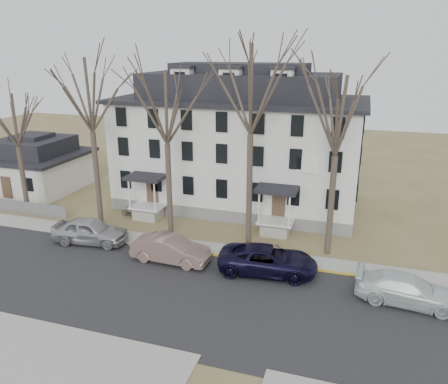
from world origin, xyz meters
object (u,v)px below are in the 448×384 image
(tree_mid_left, at_px, (166,103))
(car_white, at_px, (407,290))
(car_tan, at_px, (171,250))
(tree_far_left, at_px, (89,90))
(car_silver, at_px, (90,231))
(tree_center, at_px, (251,83))
(bicycle_left, at_px, (136,212))
(tree_bungalow, at_px, (14,117))
(boarding_house, at_px, (239,143))
(tree_mid_right, at_px, (339,110))
(bicycle_right, at_px, (130,212))
(small_house, at_px, (36,166))
(car_navy, at_px, (268,261))

(tree_mid_left, bearing_deg, car_white, -16.89)
(car_tan, bearing_deg, tree_mid_left, 26.21)
(tree_far_left, xyz_separation_m, car_silver, (1.32, -3.36, -9.44))
(tree_center, distance_m, bicycle_left, 14.69)
(tree_mid_left, height_order, tree_bungalow, tree_mid_left)
(boarding_house, xyz_separation_m, tree_bungalow, (-16.00, -8.15, 2.74))
(tree_mid_right, relative_size, car_silver, 2.40)
(tree_mid_left, height_order, bicycle_right, tree_mid_left)
(tree_far_left, xyz_separation_m, car_tan, (7.93, -4.28, -9.50))
(tree_center, relative_size, car_tan, 2.86)
(small_house, relative_size, tree_mid_right, 0.68)
(boarding_house, bearing_deg, car_tan, -94.93)
(tree_center, xyz_separation_m, tree_mid_right, (5.50, 0.00, -1.48))
(car_silver, height_order, car_navy, car_silver)
(small_house, height_order, tree_mid_left, tree_mid_left)
(small_house, xyz_separation_m, car_navy, (25.22, -10.04, -1.41))
(tree_bungalow, distance_m, car_silver, 11.52)
(tree_bungalow, bearing_deg, tree_mid_right, 0.00)
(car_silver, distance_m, car_white, 20.84)
(small_house, bearing_deg, car_white, -18.51)
(car_white, xyz_separation_m, bicycle_right, (-20.62, 6.81, -0.34))
(small_house, distance_m, tree_far_left, 15.00)
(car_white, distance_m, bicycle_left, 21.21)
(tree_mid_right, relative_size, car_navy, 2.11)
(tree_center, bearing_deg, boarding_house, 110.20)
(tree_mid_left, height_order, bicycle_left, tree_mid_left)
(tree_mid_right, distance_m, car_navy, 10.12)
(tree_mid_left, bearing_deg, tree_far_left, 180.00)
(tree_bungalow, bearing_deg, bicycle_left, 12.37)
(tree_bungalow, xyz_separation_m, bicycle_right, (8.49, 1.92, -7.67))
(car_navy, bearing_deg, car_silver, 82.17)
(boarding_house, relative_size, bicycle_left, 11.68)
(car_navy, bearing_deg, bicycle_left, 58.73)
(car_silver, distance_m, car_tan, 6.67)
(car_tan, distance_m, car_navy, 6.31)
(car_tan, xyz_separation_m, bicycle_right, (-6.44, 6.20, -0.40))
(tree_far_left, bearing_deg, car_white, -12.47)
(tree_mid_left, xyz_separation_m, tree_mid_right, (11.50, 0.00, 0.00))
(car_navy, bearing_deg, car_tan, 88.31)
(small_house, relative_size, bicycle_left, 4.88)
(tree_mid_right, relative_size, bicycle_right, 8.57)
(car_navy, bearing_deg, small_house, 62.61)
(car_navy, bearing_deg, tree_bungalow, 74.06)
(boarding_house, distance_m, tree_mid_left, 9.66)
(small_house, xyz_separation_m, tree_mid_right, (28.50, -6.20, 7.35))
(car_tan, bearing_deg, bicycle_right, 48.04)
(tree_far_left, xyz_separation_m, car_navy, (14.22, -3.84, -9.51))
(tree_far_left, height_order, tree_mid_left, tree_far_left)
(tree_center, xyz_separation_m, bicycle_left, (-9.95, 1.98, -10.62))
(car_navy, bearing_deg, tree_mid_left, 59.26)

